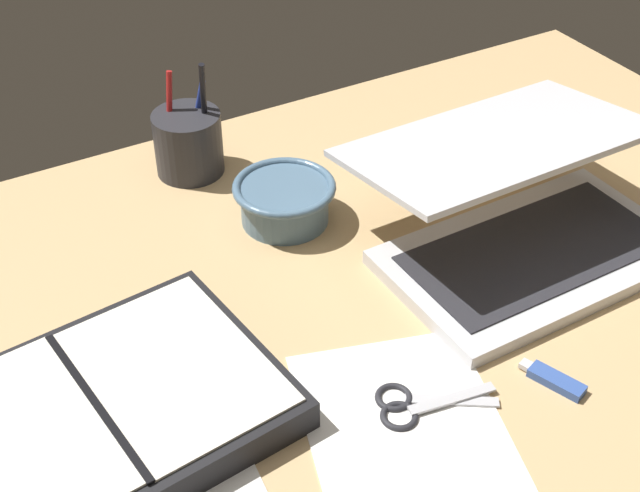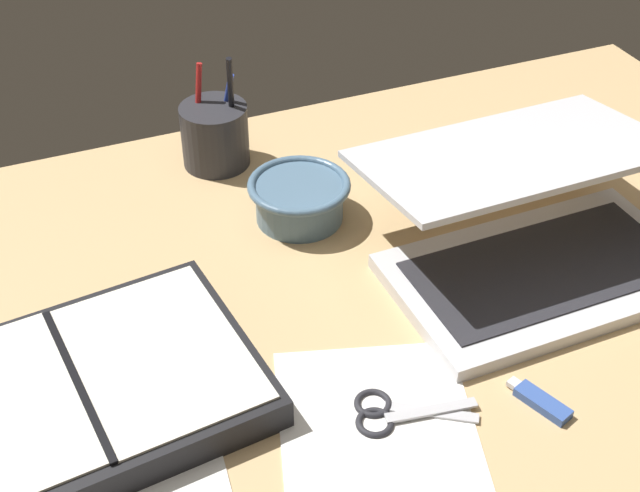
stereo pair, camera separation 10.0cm
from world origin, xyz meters
TOP-DOWN VIEW (x-y plane):
  - desk_top at (0.00, 0.00)cm, footprint 140.00×100.00cm
  - laptop at (22.16, 3.51)cm, footprint 36.44×30.77cm
  - bowl at (0.27, 22.82)cm, footprint 13.25×13.25cm
  - pen_cup at (-5.94, 39.75)cm, footprint 9.39×9.39cm
  - planner at (-32.21, 0.72)cm, footprint 37.80×28.79cm
  - scissors at (-4.01, -11.88)cm, footprint 12.75×8.34cm
  - paper_sheet_front at (-6.80, -16.60)cm, footprint 27.23×34.24cm
  - usb_drive at (10.88, -16.59)cm, footprint 4.00×7.31cm

SIDE VIEW (x-z plane):
  - desk_top at x=0.00cm, z-range 0.00..2.00cm
  - paper_sheet_front at x=-6.80cm, z-range 2.00..2.16cm
  - scissors at x=-4.01cm, z-range 1.94..2.74cm
  - usb_drive at x=10.88cm, z-range 2.00..3.00cm
  - planner at x=-32.21cm, z-range 1.91..5.95cm
  - bowl at x=0.27cm, z-range 2.31..7.95cm
  - pen_cup at x=-5.94cm, z-range -1.77..14.85cm
  - laptop at x=22.16cm, z-range -0.17..14.11cm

